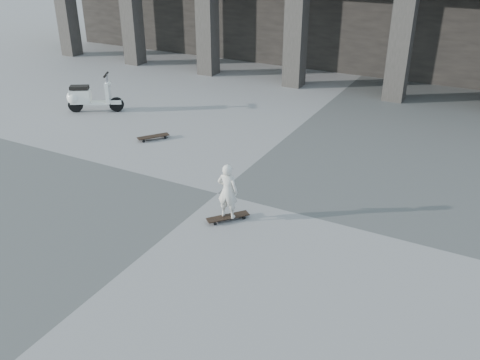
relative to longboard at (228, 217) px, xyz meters
The scene contains 5 objects.
ground 1.14m from the longboard, 130.31° to the left, with size 90.00×90.00×0.00m, color #4B4B49.
longboard is the anchor object (origin of this frame).
skateboard_spare 4.70m from the longboard, 144.39° to the left, with size 0.67×0.81×0.10m.
child 0.57m from the longboard, 45.00° to the right, with size 0.40×0.26×1.10m, color silver.
scooter 7.93m from the longboard, 152.54° to the left, with size 1.53×1.03×1.19m.
Camera 1 is at (4.92, -8.25, 5.07)m, focal length 38.00 mm.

